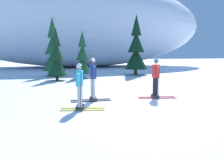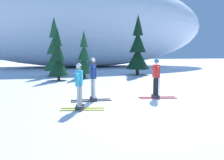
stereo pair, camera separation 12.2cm
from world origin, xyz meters
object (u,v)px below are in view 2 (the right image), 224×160
at_px(skier_navy_jacket, 93,78).
at_px(pine_tree_center_left, 58,59).
at_px(skier_red_jacket, 156,78).
at_px(pine_tree_far_left, 55,52).
at_px(pine_tree_far_right, 138,50).
at_px(skier_cyan_jacket, 79,86).
at_px(pine_tree_center_right, 84,58).

relative_size(skier_navy_jacket, pine_tree_center_left, 0.47).
distance_m(skier_red_jacket, pine_tree_far_left, 11.94).
height_order(skier_red_jacket, pine_tree_far_right, pine_tree_far_right).
relative_size(skier_cyan_jacket, pine_tree_far_right, 0.30).
xyz_separation_m(skier_navy_jacket, pine_tree_far_right, (5.98, 10.00, 1.39)).
height_order(skier_red_jacket, pine_tree_far_left, pine_tree_far_left).
relative_size(skier_navy_jacket, pine_tree_center_right, 0.48).
bearing_deg(skier_red_jacket, pine_tree_far_left, 112.10).
relative_size(skier_red_jacket, pine_tree_far_left, 0.35).
bearing_deg(pine_tree_far_right, skier_cyan_jacket, -120.59).
distance_m(skier_red_jacket, pine_tree_center_left, 8.91).
bearing_deg(skier_navy_jacket, pine_tree_far_right, 59.13).
height_order(skier_navy_jacket, pine_tree_center_right, pine_tree_center_right).
bearing_deg(pine_tree_center_right, skier_red_jacket, -76.35).
height_order(pine_tree_far_left, pine_tree_center_left, pine_tree_far_left).
distance_m(skier_red_jacket, skier_cyan_jacket, 3.79).
xyz_separation_m(skier_cyan_jacket, pine_tree_center_left, (-0.63, 8.95, 0.76)).
relative_size(skier_red_jacket, pine_tree_far_right, 0.32).
bearing_deg(pine_tree_far_right, pine_tree_center_left, -161.93).
bearing_deg(pine_tree_far_right, pine_tree_far_left, 173.96).
bearing_deg(pine_tree_center_right, pine_tree_far_left, 137.26).
xyz_separation_m(pine_tree_center_right, pine_tree_far_right, (5.24, 1.34, 0.73)).
relative_size(pine_tree_center_left, pine_tree_center_right, 1.01).
distance_m(skier_red_jacket, skier_navy_jacket, 2.90).
relative_size(skier_cyan_jacket, skier_navy_jacket, 0.92).
distance_m(pine_tree_far_left, pine_tree_center_right, 3.20).
distance_m(pine_tree_center_right, pine_tree_far_right, 5.46).
bearing_deg(pine_tree_center_left, pine_tree_center_right, 26.72).
xyz_separation_m(skier_red_jacket, pine_tree_center_right, (-2.15, 8.86, 0.69)).
bearing_deg(pine_tree_center_right, skier_navy_jacket, -94.86).
distance_m(pine_tree_center_left, pine_tree_center_right, 2.34).
bearing_deg(pine_tree_far_left, pine_tree_far_right, -6.04).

